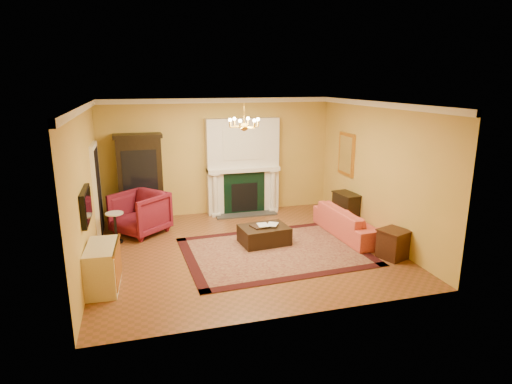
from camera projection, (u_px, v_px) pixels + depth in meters
name	position (u px, v px, depth m)	size (l,w,h in m)	color
floor	(245.00, 249.00, 8.97)	(6.00, 5.50, 0.02)	brown
ceiling	(244.00, 103.00, 8.21)	(6.00, 5.50, 0.02)	silver
wall_back	(219.00, 157.00, 11.16)	(6.00, 0.02, 3.00)	gold
wall_front	(292.00, 221.00, 6.02)	(6.00, 0.02, 3.00)	gold
wall_left	(85.00, 189.00, 7.80)	(0.02, 5.50, 3.00)	gold
wall_right	(377.00, 171.00, 9.37)	(0.02, 5.50, 3.00)	gold
fireplace	(243.00, 168.00, 11.22)	(1.90, 0.70, 2.50)	silver
crown_molding	(233.00, 104.00, 9.12)	(6.00, 5.50, 0.12)	white
doorway	(98.00, 191.00, 9.52)	(0.08, 1.05, 2.10)	white
tv_panel	(86.00, 206.00, 7.30)	(0.09, 0.95, 0.58)	black
gilt_mirror	(346.00, 154.00, 10.63)	(0.06, 0.76, 1.05)	gold
chandelier	(244.00, 124.00, 8.31)	(0.63, 0.55, 0.53)	gold
oriental_rug	(274.00, 251.00, 8.83)	(3.65, 2.74, 0.01)	#400D15
china_cabinet	(140.00, 180.00, 10.50)	(1.05, 0.48, 2.10)	black
wingback_armchair	(140.00, 211.00, 9.76)	(1.04, 0.97, 1.07)	maroon
pedestal_table	(115.00, 225.00, 9.23)	(0.38, 0.38, 0.68)	black
commode	(103.00, 267.00, 7.20)	(0.48, 1.02, 0.76)	beige
coral_sofa	(351.00, 217.00, 9.68)	(2.17, 0.63, 0.85)	#E9614A
end_table	(393.00, 245.00, 8.46)	(0.48, 0.48, 0.55)	#341A0E
console_table	(346.00, 209.00, 10.44)	(0.39, 0.68, 0.76)	black
leather_ottoman	(264.00, 235.00, 9.22)	(1.01, 0.73, 0.37)	black
ottoman_tray	(261.00, 226.00, 9.17)	(0.40, 0.31, 0.03)	black
book_a	(258.00, 220.00, 9.07)	(0.22, 0.03, 0.29)	gray
book_b	(268.00, 218.00, 9.18)	(0.22, 0.02, 0.29)	gray
topiary_left	(223.00, 159.00, 10.97)	(0.17, 0.17, 0.45)	gray
topiary_right	(262.00, 157.00, 11.24)	(0.17, 0.17, 0.47)	gray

